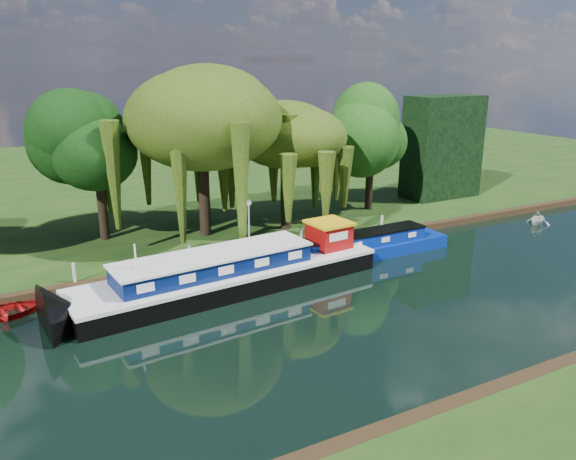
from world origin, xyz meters
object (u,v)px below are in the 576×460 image
red_dinghy (9,316)px  white_cruiser (537,224)px  dutch_barge (233,273)px  narrowboat (364,248)px

red_dinghy → white_cruiser: size_ratio=1.67×
dutch_barge → white_cruiser: bearing=-3.4°
red_dinghy → white_cruiser: bearing=-103.2°
narrowboat → red_dinghy: 18.81m
dutch_barge → red_dinghy: size_ratio=4.92×
dutch_barge → red_dinghy: dutch_barge is taller
dutch_barge → narrowboat: dutch_barge is taller
dutch_barge → white_cruiser: size_ratio=8.22×
dutch_barge → narrowboat: size_ratio=1.42×
red_dinghy → white_cruiser: white_cruiser is taller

